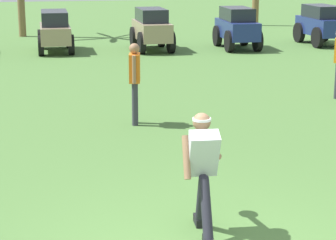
# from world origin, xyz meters

# --- Properties ---
(frisbee_thrower) EXTENTS (0.51, 1.10, 1.41)m
(frisbee_thrower) POSITION_xyz_m (0.08, 0.77, 0.80)
(frisbee_thrower) COLOR #23232D
(frisbee_thrower) RESTS_ON ground_plane
(frisbee_in_flight) EXTENTS (0.34, 0.34, 0.06)m
(frisbee_in_flight) POSITION_xyz_m (0.31, 1.33, 0.71)
(frisbee_in_flight) COLOR white
(teammate_near_sideline) EXTENTS (0.26, 0.50, 1.56)m
(teammate_near_sideline) POSITION_xyz_m (0.01, 5.89, 0.94)
(teammate_near_sideline) COLOR #33333D
(teammate_near_sideline) RESTS_ON ground_plane
(parked_car_slot_d) EXTENTS (1.15, 2.40, 1.34)m
(parked_car_slot_d) POSITION_xyz_m (-1.26, 15.93, 0.72)
(parked_car_slot_d) COLOR #998466
(parked_car_slot_d) RESTS_ON ground_plane
(parked_car_slot_e) EXTENTS (1.22, 2.38, 1.40)m
(parked_car_slot_e) POSITION_xyz_m (1.95, 15.63, 0.74)
(parked_car_slot_e) COLOR #998466
(parked_car_slot_e) RESTS_ON ground_plane
(parked_car_slot_f) EXTENTS (1.18, 2.36, 1.40)m
(parked_car_slot_f) POSITION_xyz_m (4.90, 15.47, 0.74)
(parked_car_slot_f) COLOR navy
(parked_car_slot_f) RESTS_ON ground_plane
(parked_car_slot_g) EXTENTS (1.25, 2.39, 1.40)m
(parked_car_slot_g) POSITION_xyz_m (8.15, 15.88, 0.74)
(parked_car_slot_g) COLOR navy
(parked_car_slot_g) RESTS_ON ground_plane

